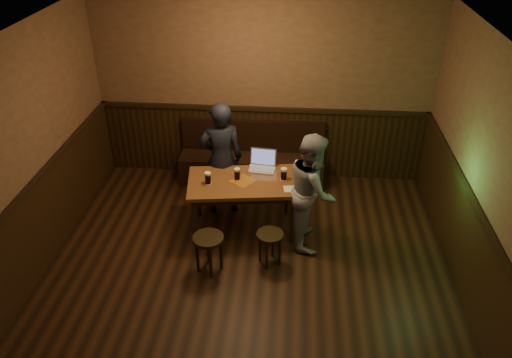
{
  "coord_description": "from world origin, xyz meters",
  "views": [
    {
      "loc": [
        0.49,
        -3.98,
        4.14
      ],
      "look_at": [
        0.04,
        1.38,
        0.86
      ],
      "focal_mm": 35.0,
      "sensor_mm": 36.0,
      "label": 1
    }
  ],
  "objects_px": {
    "pint_right": "(284,174)",
    "person_grey": "(312,190)",
    "stool_left": "(209,244)",
    "bench": "(252,163)",
    "pint_left": "(208,178)",
    "pint_mid": "(237,174)",
    "laptop": "(262,164)",
    "stool_right": "(270,240)",
    "pub_table": "(243,187)",
    "person_suit": "(221,159)"
  },
  "relations": [
    {
      "from": "stool_right",
      "to": "pint_mid",
      "type": "bearing_deg",
      "value": 123.64
    },
    {
      "from": "pint_mid",
      "to": "person_suit",
      "type": "bearing_deg",
      "value": 124.39
    },
    {
      "from": "pint_mid",
      "to": "person_grey",
      "type": "height_order",
      "value": "person_grey"
    },
    {
      "from": "pint_right",
      "to": "person_suit",
      "type": "bearing_deg",
      "value": 158.46
    },
    {
      "from": "stool_right",
      "to": "person_suit",
      "type": "bearing_deg",
      "value": 123.91
    },
    {
      "from": "pint_right",
      "to": "person_suit",
      "type": "xyz_separation_m",
      "value": [
        -0.87,
        0.34,
        -0.01
      ]
    },
    {
      "from": "stool_left",
      "to": "pint_left",
      "type": "relative_size",
      "value": 3.09
    },
    {
      "from": "bench",
      "to": "pint_right",
      "type": "distance_m",
      "value": 1.4
    },
    {
      "from": "person_grey",
      "to": "bench",
      "type": "bearing_deg",
      "value": 29.44
    },
    {
      "from": "pint_left",
      "to": "person_grey",
      "type": "relative_size",
      "value": 0.11
    },
    {
      "from": "person_grey",
      "to": "laptop",
      "type": "bearing_deg",
      "value": 49.09
    },
    {
      "from": "bench",
      "to": "person_grey",
      "type": "bearing_deg",
      "value": -58.31
    },
    {
      "from": "bench",
      "to": "pub_table",
      "type": "xyz_separation_m",
      "value": [
        -0.0,
        -1.27,
        0.35
      ]
    },
    {
      "from": "pub_table",
      "to": "pint_right",
      "type": "height_order",
      "value": "pint_right"
    },
    {
      "from": "pub_table",
      "to": "laptop",
      "type": "height_order",
      "value": "laptop"
    },
    {
      "from": "pint_left",
      "to": "person_grey",
      "type": "xyz_separation_m",
      "value": [
        1.33,
        -0.07,
        -0.07
      ]
    },
    {
      "from": "stool_right",
      "to": "person_suit",
      "type": "distance_m",
      "value": 1.41
    },
    {
      "from": "pint_right",
      "to": "pint_mid",
      "type": "bearing_deg",
      "value": -175.71
    },
    {
      "from": "pint_left",
      "to": "person_suit",
      "type": "height_order",
      "value": "person_suit"
    },
    {
      "from": "pub_table",
      "to": "bench",
      "type": "bearing_deg",
      "value": 82.28
    },
    {
      "from": "stool_right",
      "to": "person_grey",
      "type": "distance_m",
      "value": 0.82
    },
    {
      "from": "pub_table",
      "to": "person_grey",
      "type": "height_order",
      "value": "person_grey"
    },
    {
      "from": "stool_right",
      "to": "pub_table",
      "type": "bearing_deg",
      "value": 120.36
    },
    {
      "from": "pub_table",
      "to": "pint_right",
      "type": "distance_m",
      "value": 0.56
    },
    {
      "from": "bench",
      "to": "pint_left",
      "type": "height_order",
      "value": "bench"
    },
    {
      "from": "stool_left",
      "to": "person_suit",
      "type": "relative_size",
      "value": 0.3
    },
    {
      "from": "person_grey",
      "to": "pint_right",
      "type": "bearing_deg",
      "value": 53.13
    },
    {
      "from": "bench",
      "to": "person_grey",
      "type": "distance_m",
      "value": 1.76
    },
    {
      "from": "stool_left",
      "to": "pint_right",
      "type": "xyz_separation_m",
      "value": [
        0.84,
        0.96,
        0.44
      ]
    },
    {
      "from": "stool_left",
      "to": "pub_table",
      "type": "bearing_deg",
      "value": 69.9
    },
    {
      "from": "person_grey",
      "to": "stool_right",
      "type": "bearing_deg",
      "value": 133.72
    },
    {
      "from": "stool_left",
      "to": "pint_mid",
      "type": "xyz_separation_m",
      "value": [
        0.24,
        0.91,
        0.44
      ]
    },
    {
      "from": "pint_right",
      "to": "laptop",
      "type": "distance_m",
      "value": 0.41
    },
    {
      "from": "stool_right",
      "to": "person_suit",
      "type": "xyz_separation_m",
      "value": [
        -0.74,
        1.1,
        0.47
      ]
    },
    {
      "from": "stool_left",
      "to": "laptop",
      "type": "relative_size",
      "value": 1.32
    },
    {
      "from": "pint_right",
      "to": "laptop",
      "type": "xyz_separation_m",
      "value": [
        -0.3,
        0.28,
        -0.02
      ]
    },
    {
      "from": "person_suit",
      "to": "pub_table",
      "type": "bearing_deg",
      "value": 113.19
    },
    {
      "from": "pint_right",
      "to": "person_suit",
      "type": "relative_size",
      "value": 0.1
    },
    {
      "from": "pint_left",
      "to": "laptop",
      "type": "bearing_deg",
      "value": 34.82
    },
    {
      "from": "bench",
      "to": "pint_left",
      "type": "distance_m",
      "value": 1.53
    },
    {
      "from": "pint_right",
      "to": "person_grey",
      "type": "distance_m",
      "value": 0.45
    },
    {
      "from": "stool_right",
      "to": "person_suit",
      "type": "relative_size",
      "value": 0.27
    },
    {
      "from": "laptop",
      "to": "bench",
      "type": "bearing_deg",
      "value": 110.04
    },
    {
      "from": "pint_mid",
      "to": "stool_left",
      "type": "bearing_deg",
      "value": -104.92
    },
    {
      "from": "pint_mid",
      "to": "laptop",
      "type": "xyz_separation_m",
      "value": [
        0.3,
        0.32,
        -0.02
      ]
    },
    {
      "from": "pint_left",
      "to": "pub_table",
      "type": "bearing_deg",
      "value": 13.04
    },
    {
      "from": "stool_right",
      "to": "laptop",
      "type": "bearing_deg",
      "value": 99.47
    },
    {
      "from": "pint_right",
      "to": "stool_left",
      "type": "bearing_deg",
      "value": -131.46
    },
    {
      "from": "stool_left",
      "to": "pint_right",
      "type": "relative_size",
      "value": 3.03
    },
    {
      "from": "bench",
      "to": "stool_left",
      "type": "xyz_separation_m",
      "value": [
        -0.32,
        -2.15,
        0.09
      ]
    }
  ]
}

